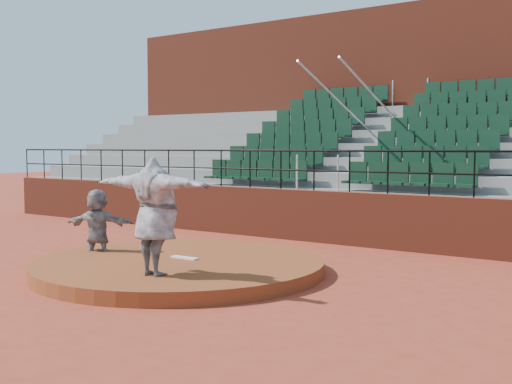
% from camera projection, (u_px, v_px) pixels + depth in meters
% --- Properties ---
extents(ground, '(90.00, 90.00, 0.00)m').
position_uv_depth(ground, '(179.00, 273.00, 12.21)').
color(ground, '#A33924').
rests_on(ground, ground).
extents(pitchers_mound, '(5.50, 5.50, 0.25)m').
position_uv_depth(pitchers_mound, '(179.00, 266.00, 12.20)').
color(pitchers_mound, brown).
rests_on(pitchers_mound, ground).
extents(pitching_rubber, '(0.60, 0.15, 0.03)m').
position_uv_depth(pitching_rubber, '(185.00, 258.00, 12.31)').
color(pitching_rubber, white).
rests_on(pitching_rubber, pitchers_mound).
extents(boundary_wall, '(24.00, 0.30, 1.30)m').
position_uv_depth(boundary_wall, '(314.00, 216.00, 16.21)').
color(boundary_wall, maroon).
rests_on(boundary_wall, ground).
extents(wall_railing, '(24.04, 0.05, 1.03)m').
position_uv_depth(wall_railing, '(314.00, 161.00, 16.11)').
color(wall_railing, black).
rests_on(wall_railing, boundary_wall).
extents(seating_deck, '(24.00, 5.97, 4.63)m').
position_uv_depth(seating_deck, '(376.00, 179.00, 19.10)').
color(seating_deck, gray).
rests_on(seating_deck, ground).
extents(press_box_facade, '(24.00, 3.00, 7.10)m').
position_uv_depth(press_box_facade, '(426.00, 114.00, 22.16)').
color(press_box_facade, maroon).
rests_on(press_box_facade, ground).
extents(pitcher, '(2.45, 0.72, 1.98)m').
position_uv_depth(pitcher, '(155.00, 216.00, 10.66)').
color(pitcher, black).
rests_on(pitcher, pitchers_mound).
extents(fielder, '(1.47, 1.04, 1.53)m').
position_uv_depth(fielder, '(98.00, 226.00, 13.22)').
color(fielder, black).
rests_on(fielder, ground).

